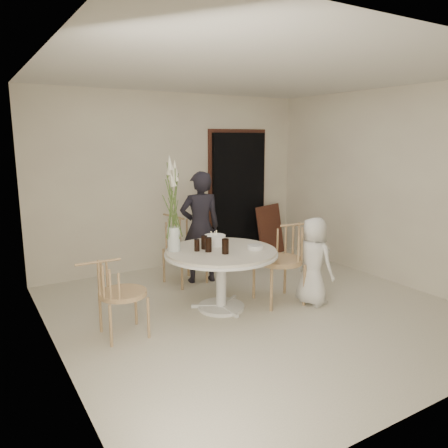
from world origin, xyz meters
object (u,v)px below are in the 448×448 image
table (221,259)px  chair_far (179,239)px  flower_vase (173,206)px  boy (314,261)px  chair_left (111,287)px  birthday_cake (215,240)px  girl (200,227)px  chair_right (289,251)px

table → chair_far: chair_far is taller
chair_far → flower_vase: bearing=-128.9°
boy → flower_vase: flower_vase is taller
chair_far → chair_left: (-1.38, -1.31, -0.06)m
chair_far → birthday_cake: bearing=-99.4°
chair_far → chair_left: chair_far is taller
boy → table: bearing=57.4°
table → boy: bearing=-23.2°
girl → birthday_cake: size_ratio=6.09×
girl → birthday_cake: 0.83m
chair_left → chair_right: bearing=-91.8°
chair_far → boy: bearing=-69.3°
girl → chair_right: bearing=128.2°
chair_left → girl: size_ratio=0.54×
chair_left → girl: girl is taller
chair_left → birthday_cake: birthday_cake is taller
girl → boy: girl is taller
table → boy: boy is taller
table → flower_vase: size_ratio=1.20×
chair_far → birthday_cake: 1.00m
chair_far → flower_vase: 1.28m
chair_left → girl: (1.62, 1.13, 0.24)m
chair_left → chair_far: bearing=-45.5°
chair_far → chair_right: size_ratio=0.95×
chair_far → girl: girl is taller
chair_left → birthday_cake: (1.40, 0.33, 0.25)m
chair_right → table: bearing=-94.7°
chair_far → chair_right: (0.83, -1.42, 0.03)m
table → flower_vase: flower_vase is taller
chair_left → flower_vase: flower_vase is taller
chair_left → table: bearing=-85.2°
chair_right → flower_vase: 1.55m
boy → birthday_cake: size_ratio=4.20×
chair_left → flower_vase: size_ratio=0.76×
flower_vase → chair_far: bearing=61.5°
boy → chair_right: bearing=26.6°
chair_far → boy: (1.01, -1.67, -0.06)m
chair_left → girl: bearing=-54.2°
boy → birthday_cake: 1.23m
chair_far → chair_right: bearing=-70.2°
chair_right → birthday_cake: size_ratio=3.84×
girl → flower_vase: flower_vase is taller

